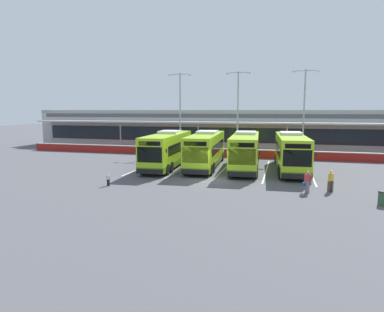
{
  "coord_description": "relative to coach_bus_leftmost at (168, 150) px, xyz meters",
  "views": [
    {
      "loc": [
        5.71,
        -27.85,
        5.96
      ],
      "look_at": [
        -2.69,
        3.0,
        1.6
      ],
      "focal_mm": 31.41,
      "sensor_mm": 36.0,
      "label": 1
    }
  ],
  "objects": [
    {
      "name": "pedestrian_in_dark_coat",
      "position": [
        15.25,
        -7.49,
        -0.91
      ],
      "size": [
        0.43,
        0.46,
        1.62
      ],
      "color": "#4C4238",
      "rests_on": "ground"
    },
    {
      "name": "ground_plane",
      "position": [
        6.05,
        -5.59,
        -1.79
      ],
      "size": [
        200.0,
        200.0,
        0.0
      ],
      "primitive_type": "plane",
      "color": "#4C4C51"
    },
    {
      "name": "litter_bin",
      "position": [
        17.95,
        -10.42,
        -1.32
      ],
      "size": [
        0.54,
        0.54,
        0.93
      ],
      "color": "#2D5133",
      "rests_on": "ground"
    },
    {
      "name": "terminal_building",
      "position": [
        6.05,
        21.32,
        1.23
      ],
      "size": [
        70.0,
        13.0,
        6.0
      ],
      "color": "#B7B7B2",
      "rests_on": "ground"
    },
    {
      "name": "bay_stripe_mid_east",
      "position": [
        14.45,
        0.41,
        -1.78
      ],
      "size": [
        0.14,
        13.0,
        0.01
      ],
      "primitive_type": "cube",
      "color": "silver",
      "rests_on": "ground"
    },
    {
      "name": "bay_stripe_west",
      "position": [
        1.85,
        0.41,
        -1.78
      ],
      "size": [
        0.14,
        13.0,
        0.01
      ],
      "primitive_type": "cube",
      "color": "silver",
      "rests_on": "ground"
    },
    {
      "name": "bay_stripe_centre",
      "position": [
        10.25,
        0.41,
        -1.78
      ],
      "size": [
        0.14,
        13.0,
        0.01
      ],
      "primitive_type": "cube",
      "color": "silver",
      "rests_on": "ground"
    },
    {
      "name": "coach_bus_centre",
      "position": [
        8.07,
        0.88,
        0.0
      ],
      "size": [
        3.54,
        12.29,
        3.78
      ],
      "color": "#9ED11E",
      "rests_on": "ground"
    },
    {
      "name": "coach_bus_right_centre",
      "position": [
        12.57,
        1.13,
        0.0
      ],
      "size": [
        3.54,
        12.29,
        3.78
      ],
      "color": "#9ED11E",
      "rests_on": "ground"
    },
    {
      "name": "lamp_post_east",
      "position": [
        14.18,
        11.4,
        4.5
      ],
      "size": [
        3.24,
        0.28,
        11.0
      ],
      "color": "#9E9EA3",
      "rests_on": "ground"
    },
    {
      "name": "bay_stripe_far_west",
      "position": [
        -2.35,
        0.41,
        -1.78
      ],
      "size": [
        0.14,
        13.0,
        0.01
      ],
      "primitive_type": "cube",
      "color": "silver",
      "rests_on": "ground"
    },
    {
      "name": "lamp_post_west",
      "position": [
        -2.13,
        11.36,
        4.5
      ],
      "size": [
        3.24,
        0.28,
        11.0
      ],
      "color": "#9E9EA3",
      "rests_on": "ground"
    },
    {
      "name": "pedestrian_with_handbag",
      "position": [
        13.58,
        -8.27,
        -0.93
      ],
      "size": [
        0.62,
        0.51,
        1.62
      ],
      "color": "slate",
      "rests_on": "ground"
    },
    {
      "name": "coach_bus_left_centre",
      "position": [
        3.95,
        0.87,
        0.0
      ],
      "size": [
        3.54,
        12.29,
        3.78
      ],
      "color": "#9ED11E",
      "rests_on": "ground"
    },
    {
      "name": "red_barrier_wall",
      "position": [
        6.05,
        8.91,
        -1.23
      ],
      "size": [
        60.0,
        0.4,
        1.1
      ],
      "color": "maroon",
      "rests_on": "ground"
    },
    {
      "name": "bay_stripe_mid_west",
      "position": [
        6.05,
        0.41,
        -1.78
      ],
      "size": [
        0.14,
        13.0,
        0.01
      ],
      "primitive_type": "cube",
      "color": "silver",
      "rests_on": "ground"
    },
    {
      "name": "coach_bus_leftmost",
      "position": [
        0.0,
        0.0,
        0.0
      ],
      "size": [
        3.54,
        12.29,
        3.78
      ],
      "color": "#9ED11E",
      "rests_on": "ground"
    },
    {
      "name": "pedestrian_child",
      "position": [
        -1.53,
        -9.97,
        -1.24
      ],
      "size": [
        0.28,
        0.27,
        1.0
      ],
      "color": "black",
      "rests_on": "ground"
    },
    {
      "name": "lamp_post_centre",
      "position": [
        5.83,
        11.43,
        4.5
      ],
      "size": [
        3.24,
        0.28,
        11.0
      ],
      "color": "#9E9EA3",
      "rests_on": "ground"
    }
  ]
}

